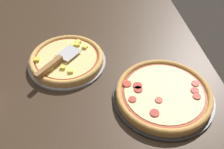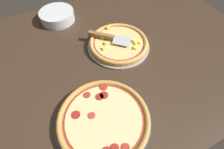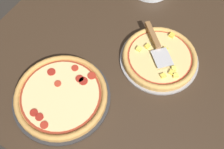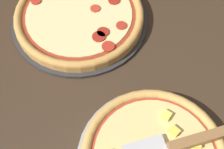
% 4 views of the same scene
% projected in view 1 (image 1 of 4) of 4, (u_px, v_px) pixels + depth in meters
% --- Properties ---
extents(ground_plane, '(1.53, 1.20, 0.04)m').
position_uv_depth(ground_plane, '(75.00, 65.00, 1.18)').
color(ground_plane, '#38281C').
extents(pizza_pan_front, '(0.34, 0.34, 0.01)m').
position_uv_depth(pizza_pan_front, '(67.00, 63.00, 1.16)').
color(pizza_pan_front, '#939399').
rests_on(pizza_pan_front, ground_plane).
extents(pizza_front, '(0.32, 0.32, 0.03)m').
position_uv_depth(pizza_front, '(67.00, 59.00, 1.15)').
color(pizza_front, tan).
rests_on(pizza_front, pizza_pan_front).
extents(pizza_pan_back, '(0.39, 0.39, 0.01)m').
position_uv_depth(pizza_pan_back, '(163.00, 97.00, 1.02)').
color(pizza_pan_back, '#2D2D30').
rests_on(pizza_pan_back, ground_plane).
extents(pizza_back, '(0.37, 0.37, 0.03)m').
position_uv_depth(pizza_back, '(164.00, 93.00, 1.00)').
color(pizza_back, '#C68E47').
rests_on(pizza_back, pizza_pan_back).
extents(serving_spatula, '(0.20, 0.20, 0.02)m').
position_uv_depth(serving_spatula, '(53.00, 64.00, 1.08)').
color(serving_spatula, '#B7B7BC').
rests_on(serving_spatula, pizza_front).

